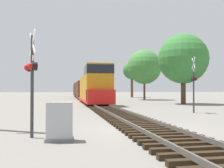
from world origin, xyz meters
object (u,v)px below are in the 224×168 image
tree_mid_background (144,67)px  tree_deep_background (132,71)px  freight_train (85,89)px  relay_cabinet (59,122)px  tree_far_right (183,59)px  crossing_signal_near (31,73)px  crossing_signal_far (194,81)px

tree_mid_background → tree_deep_background: (1.54, 14.77, 0.41)m
freight_train → tree_mid_background: size_ratio=5.29×
relay_cabinet → tree_far_right: size_ratio=0.15×
crossing_signal_near → crossing_signal_far: size_ratio=0.92×
tree_far_right → tree_deep_background: size_ratio=1.04×
relay_cabinet → tree_deep_background: tree_deep_background is taller
crossing_signal_near → crossing_signal_far: crossing_signal_far is taller
crossing_signal_near → crossing_signal_far: bearing=109.7°
crossing_signal_far → tree_far_right: tree_far_right is taller
crossing_signal_far → tree_mid_background: bearing=4.7°
freight_train → tree_deep_background: bearing=45.2°
freight_train → tree_mid_background: (10.38, -2.79, 3.99)m
freight_train → tree_far_right: (10.98, -17.10, 3.77)m
crossing_signal_far → freight_train: bearing=25.7°
tree_far_right → tree_deep_background: bearing=88.2°
freight_train → tree_far_right: 20.67m
tree_far_right → tree_mid_background: 14.33m
freight_train → crossing_signal_near: bearing=-97.3°
freight_train → tree_deep_background: (11.92, 11.98, 4.40)m
relay_cabinet → tree_deep_background: 53.16m
crossing_signal_near → tree_deep_background: 52.55m
relay_cabinet → freight_train: bearing=84.4°
freight_train → tree_deep_background: tree_deep_background is taller
freight_train → crossing_signal_far: (6.13, -29.13, 0.61)m
tree_deep_background → relay_cabinet: bearing=-107.3°
relay_cabinet → tree_mid_background: bearing=68.4°
relay_cabinet → tree_mid_background: size_ratio=0.15×
freight_train → tree_far_right: bearing=-57.3°
tree_mid_background → tree_deep_background: size_ratio=1.05×
tree_deep_background → crossing_signal_far: bearing=-98.0°
crossing_signal_near → tree_far_right: bearing=124.2°
crossing_signal_near → relay_cabinet: bearing=33.3°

